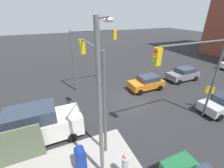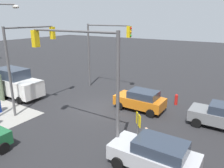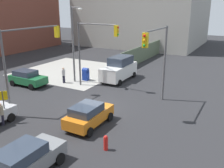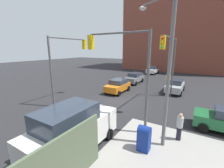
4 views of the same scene
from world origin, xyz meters
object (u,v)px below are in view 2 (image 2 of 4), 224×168
hatchback_gray (224,116)px  hatchback_silver (155,155)px  traffic_signal_ne_corner (28,52)px  van_white_delivery (15,83)px  traffic_signal_nw_corner (80,64)px  fire_hydrant (176,99)px  pedestrian_crossing (146,141)px  hatchback_orange (141,100)px  traffic_signal_se_corner (104,44)px

hatchback_gray → hatchback_silver: bearing=71.2°
traffic_signal_ne_corner → van_white_delivery: (3.72, -0.96, -3.30)m
traffic_signal_nw_corner → fire_hydrant: (-2.88, -8.70, -4.19)m
hatchback_silver → van_white_delivery: (14.87, -2.81, 0.44)m
hatchback_gray → pedestrian_crossing: (3.05, 5.66, 0.01)m
hatchback_silver → hatchback_orange: bearing=-59.0°
traffic_signal_nw_corner → pedestrian_crossing: size_ratio=3.94×
van_white_delivery → pedestrian_crossing: size_ratio=3.27×
hatchback_gray → van_white_delivery: van_white_delivery is taller
fire_hydrant → hatchback_silver: 8.97m
hatchback_orange → hatchback_silver: bearing=121.0°
traffic_signal_se_corner → van_white_delivery: size_ratio=1.20×
hatchback_gray → traffic_signal_se_corner: bearing=-13.0°
traffic_signal_se_corner → hatchback_silver: size_ratio=1.55×
fire_hydrant → pedestrian_crossing: bearing=95.7°
traffic_signal_se_corner → fire_hydrant: 8.64m
traffic_signal_se_corner → pedestrian_crossing: (-8.39, 8.30, -3.75)m
hatchback_orange → pedestrian_crossing: 6.12m
traffic_signal_se_corner → van_white_delivery: bearing=48.2°
traffic_signal_nw_corner → hatchback_orange: traffic_signal_nw_corner is taller
hatchback_orange → hatchback_gray: bearing=-177.5°
van_white_delivery → hatchback_orange: bearing=-163.0°
traffic_signal_nw_corner → hatchback_orange: 7.25m
traffic_signal_se_corner → hatchback_gray: bearing=167.0°
hatchback_gray → van_white_delivery: (17.07, 3.66, 0.44)m
traffic_signal_se_corner → fire_hydrant: traffic_signal_se_corner is taller
van_white_delivery → fire_hydrant: bearing=-155.6°
traffic_signal_nw_corner → traffic_signal_ne_corner: 6.85m
traffic_signal_ne_corner → fire_hydrant: bearing=-143.8°
traffic_signal_se_corner → pedestrian_crossing: bearing=135.3°
van_white_delivery → hatchback_silver: bearing=169.3°
fire_hydrant → pedestrian_crossing: (-0.80, 8.00, 0.37)m
traffic_signal_nw_corner → traffic_signal_ne_corner: same height
traffic_signal_ne_corner → fire_hydrant: size_ratio=6.91×
traffic_signal_se_corner → hatchback_orange: (-5.52, 2.90, -3.76)m
fire_hydrant → hatchback_silver: bearing=100.6°
hatchback_silver → pedestrian_crossing: bearing=-43.5°
van_white_delivery → pedestrian_crossing: van_white_delivery is taller
traffic_signal_ne_corner → pedestrian_crossing: (-10.30, 1.04, -3.72)m
traffic_signal_se_corner → pedestrian_crossing: size_ratio=3.94×
hatchback_gray → pedestrian_crossing: pedestrian_crossing is taller
traffic_signal_nw_corner → hatchback_gray: bearing=-136.6°
pedestrian_crossing → hatchback_silver: bearing=129.8°
fire_hydrant → van_white_delivery: (13.22, 6.00, 0.79)m
fire_hydrant → pedestrian_crossing: size_ratio=0.57×
traffic_signal_ne_corner → fire_hydrant: traffic_signal_ne_corner is taller
traffic_signal_nw_corner → pedestrian_crossing: bearing=-169.2°
traffic_signal_se_corner → van_white_delivery: traffic_signal_se_corner is taller
traffic_signal_nw_corner → traffic_signal_ne_corner: size_ratio=1.00×
traffic_signal_se_corner → hatchback_silver: (-9.24, 9.11, -3.76)m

